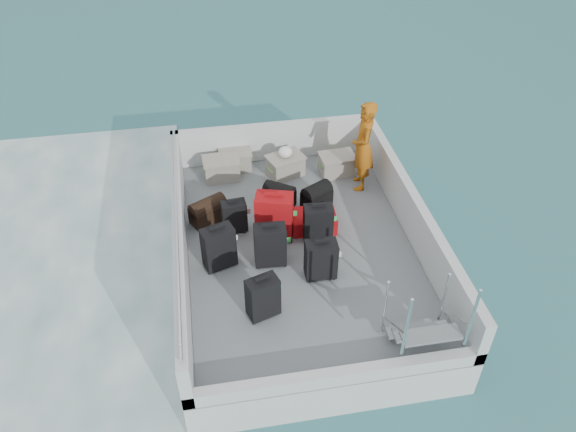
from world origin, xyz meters
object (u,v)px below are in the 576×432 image
(passenger, at_px, (363,147))
(suitcase_8, at_px, (313,221))
(suitcase_1, at_px, (219,248))
(crate_0, at_px, (222,169))
(crate_1, at_px, (236,160))
(suitcase_2, at_px, (234,217))
(suitcase_6, at_px, (321,260))
(suitcase_3, at_px, (263,298))
(suitcase_5, at_px, (274,217))
(suitcase_7, at_px, (318,223))
(crate_2, at_px, (285,166))
(crate_3, at_px, (337,165))
(suitcase_4, at_px, (270,246))

(passenger, bearing_deg, suitcase_8, -36.43)
(suitcase_1, distance_m, crate_0, 2.20)
(crate_1, bearing_deg, passenger, -23.73)
(suitcase_2, bearing_deg, suitcase_8, -11.72)
(suitcase_6, bearing_deg, suitcase_3, -145.80)
(suitcase_5, height_order, crate_0, suitcase_5)
(suitcase_5, relative_size, suitcase_6, 1.24)
(suitcase_7, bearing_deg, crate_2, 100.50)
(crate_1, bearing_deg, suitcase_7, -64.03)
(suitcase_6, xyz_separation_m, crate_3, (0.83, 2.43, -0.13))
(suitcase_1, distance_m, suitcase_7, 1.54)
(suitcase_2, bearing_deg, crate_1, 79.40)
(suitcase_1, distance_m, suitcase_2, 0.79)
(crate_0, xyz_separation_m, crate_2, (1.10, -0.10, -0.00))
(crate_1, xyz_separation_m, crate_3, (1.73, -0.47, 0.01))
(suitcase_6, height_order, suitcase_8, suitcase_6)
(suitcase_6, distance_m, crate_1, 3.03)
(suitcase_7, relative_size, crate_0, 1.03)
(suitcase_1, height_order, suitcase_5, suitcase_5)
(suitcase_4, distance_m, passenger, 2.45)
(suitcase_7, bearing_deg, passenger, 54.88)
(suitcase_5, height_order, suitcase_6, suitcase_5)
(crate_1, xyz_separation_m, passenger, (2.03, -0.89, 0.62))
(suitcase_7, height_order, crate_1, suitcase_7)
(suitcase_1, xyz_separation_m, suitcase_7, (1.50, 0.33, -0.03))
(suitcase_1, relative_size, suitcase_2, 1.25)
(suitcase_1, bearing_deg, suitcase_6, -36.62)
(suitcase_2, bearing_deg, suitcase_6, -52.24)
(suitcase_7, height_order, passenger, passenger)
(suitcase_4, height_order, suitcase_7, suitcase_4)
(suitcase_8, bearing_deg, crate_0, 42.27)
(suitcase_1, relative_size, crate_0, 1.15)
(suitcase_5, distance_m, crate_0, 1.81)
(suitcase_7, bearing_deg, suitcase_6, -95.27)
(passenger, bearing_deg, suitcase_1, -48.32)
(suitcase_1, xyz_separation_m, suitcase_3, (0.48, -1.02, -0.02))
(crate_0, bearing_deg, crate_3, -5.96)
(suitcase_1, xyz_separation_m, suitcase_6, (1.37, -0.45, -0.03))
(crate_1, bearing_deg, suitcase_6, -72.73)
(suitcase_2, distance_m, suitcase_6, 1.61)
(suitcase_6, height_order, crate_0, suitcase_6)
(crate_1, bearing_deg, crate_2, -23.15)
(suitcase_5, distance_m, suitcase_8, 0.67)
(suitcase_2, bearing_deg, suitcase_3, -88.18)
(suitcase_8, xyz_separation_m, crate_0, (-1.28, 1.60, 0.04))
(suitcase_2, relative_size, suitcase_6, 0.89)
(suitcase_6, bearing_deg, suitcase_5, 119.22)
(suitcase_3, bearing_deg, passenger, 33.48)
(suitcase_4, relative_size, suitcase_6, 1.10)
(suitcase_1, xyz_separation_m, passenger, (2.50, 1.55, 0.44))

